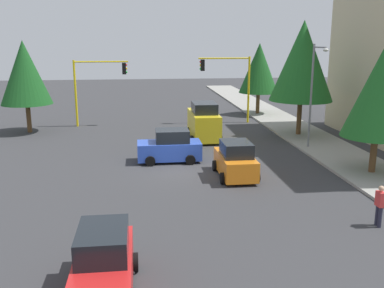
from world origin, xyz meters
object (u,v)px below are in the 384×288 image
at_px(tree_opposite_side, 25,73).
at_px(delivery_van_yellow, 204,122).
at_px(tree_roadside_near, 379,94).
at_px(pedestrian_crossing, 380,205).
at_px(tree_roadside_far, 259,68).
at_px(car_red, 104,266).
at_px(car_orange, 235,161).
at_px(car_blue, 170,147).
at_px(tree_roadside_mid, 302,61).
at_px(street_lamp_curbside, 314,86).
at_px(traffic_signal_far_left, 229,77).
at_px(traffic_signal_far_right, 97,80).

relative_size(tree_opposite_side, delivery_van_yellow, 1.51).
distance_m(tree_roadside_near, pedestrian_crossing, 8.16).
bearing_deg(tree_roadside_far, pedestrian_crossing, -5.06).
xyz_separation_m(tree_roadside_near, car_red, (10.03, -13.81, -3.57)).
bearing_deg(tree_roadside_near, tree_opposite_side, -123.07).
relative_size(tree_opposite_side, car_red, 1.77).
distance_m(tree_roadside_near, car_orange, 8.40).
xyz_separation_m(car_blue, pedestrian_crossing, (10.54, 7.54, 0.01)).
relative_size(tree_roadside_mid, tree_roadside_near, 1.27).
bearing_deg(car_orange, tree_roadside_far, 161.33).
bearing_deg(car_blue, tree_opposite_side, -133.29).
height_order(street_lamp_curbside, pedestrian_crossing, street_lamp_curbside).
height_order(tree_roadside_mid, pedestrian_crossing, tree_roadside_mid).
distance_m(tree_roadside_mid, delivery_van_yellow, 8.66).
relative_size(tree_roadside_mid, car_red, 2.12).
bearing_deg(car_red, delivery_van_yellow, 163.51).
distance_m(traffic_signal_far_left, tree_roadside_mid, 7.54).
height_order(traffic_signal_far_right, traffic_signal_far_left, traffic_signal_far_left).
relative_size(tree_opposite_side, car_orange, 1.93).
height_order(tree_opposite_side, tree_roadside_near, tree_opposite_side).
bearing_deg(street_lamp_curbside, tree_roadside_far, 178.81).
relative_size(street_lamp_curbside, pedestrian_crossing, 4.12).
relative_size(tree_roadside_mid, delivery_van_yellow, 1.81).
height_order(traffic_signal_far_left, tree_roadside_near, tree_roadside_near).
bearing_deg(pedestrian_crossing, car_red, -71.56).
distance_m(tree_roadside_far, tree_opposite_side, 21.36).
xyz_separation_m(traffic_signal_far_left, tree_roadside_near, (16.00, 4.78, 0.33)).
xyz_separation_m(tree_roadside_near, car_orange, (-0.50, -7.59, -3.57)).
bearing_deg(street_lamp_curbside, pedestrian_crossing, -9.57).
bearing_deg(car_blue, car_red, -11.79).
distance_m(tree_roadside_mid, car_red, 24.52).
bearing_deg(tree_roadside_mid, street_lamp_curbside, -10.33).
bearing_deg(traffic_signal_far_right, car_orange, 29.01).
bearing_deg(street_lamp_curbside, tree_roadside_mid, 169.67).
bearing_deg(tree_opposite_side, tree_roadside_mid, 79.22).
distance_m(delivery_van_yellow, car_red, 20.71).
bearing_deg(car_red, pedestrian_crossing, 108.44).
bearing_deg(traffic_signal_far_left, car_blue, -26.97).
distance_m(traffic_signal_far_left, delivery_van_yellow, 7.49).
height_order(traffic_signal_far_right, pedestrian_crossing, traffic_signal_far_right).
distance_m(traffic_signal_far_left, car_orange, 16.08).
relative_size(traffic_signal_far_right, delivery_van_yellow, 1.17).
bearing_deg(car_red, street_lamp_curbside, 141.34).
relative_size(traffic_signal_far_right, tree_roadside_mid, 0.65).
bearing_deg(car_blue, car_orange, 43.24).
bearing_deg(tree_roadside_mid, car_red, -33.61).
relative_size(tree_opposite_side, pedestrian_crossing, 4.26).
distance_m(traffic_signal_far_left, tree_opposite_side, 16.85).
relative_size(tree_roadside_far, pedestrian_crossing, 4.11).
height_order(traffic_signal_far_right, tree_roadside_mid, tree_roadside_mid).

